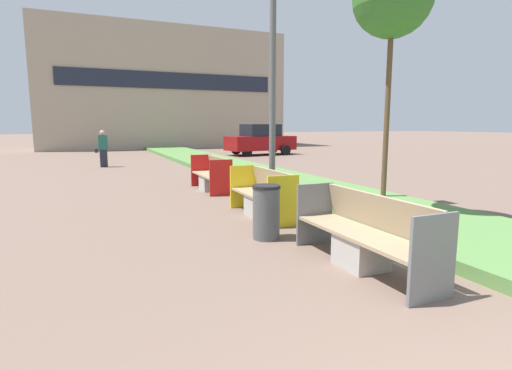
{
  "coord_description": "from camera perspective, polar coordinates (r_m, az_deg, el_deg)",
  "views": [
    {
      "loc": [
        -2.31,
        -0.42,
        1.83
      ],
      "look_at": [
        0.9,
        7.04,
        0.6
      ],
      "focal_mm": 28.0,
      "sensor_mm": 36.0,
      "label": 1
    }
  ],
  "objects": [
    {
      "name": "parked_car_distant",
      "position": [
        24.5,
        0.65,
        6.46
      ],
      "size": [
        4.41,
        2.34,
        1.86
      ],
      "rotation": [
        0.0,
        0.0,
        0.14
      ],
      "color": "maroon",
      "rests_on": "ground"
    },
    {
      "name": "building_backdrop",
      "position": [
        34.64,
        -13.09,
        13.01
      ],
      "size": [
        18.8,
        6.84,
        9.24
      ],
      "color": "tan",
      "rests_on": "ground"
    },
    {
      "name": "bench_grey_frame",
      "position": [
        5.37,
        15.19,
        -7.4
      ],
      "size": [
        0.65,
        2.32,
        0.94
      ],
      "color": "#ADA8A0",
      "rests_on": "ground"
    },
    {
      "name": "planter_grass_strip",
      "position": [
        13.7,
        0.61,
        1.31
      ],
      "size": [
        2.8,
        120.0,
        0.18
      ],
      "color": "#568442",
      "rests_on": "ground"
    },
    {
      "name": "pedestrian_walking",
      "position": [
        18.6,
        -21.03,
        4.87
      ],
      "size": [
        0.53,
        0.24,
        1.59
      ],
      "color": "#232633",
      "rests_on": "ground"
    },
    {
      "name": "litter_bin",
      "position": [
        6.43,
        1.48,
        -3.87
      ],
      "size": [
        0.45,
        0.45,
        0.88
      ],
      "color": "#4C4F51",
      "rests_on": "ground"
    },
    {
      "name": "bench_yellow_frame",
      "position": [
        8.03,
        0.97,
        -1.91
      ],
      "size": [
        0.65,
        1.97,
        0.94
      ],
      "color": "#ADA8A0",
      "rests_on": "ground"
    },
    {
      "name": "bench_red_frame",
      "position": [
        11.26,
        -6.36,
        1.08
      ],
      "size": [
        0.65,
        1.95,
        0.94
      ],
      "color": "#ADA8A0",
      "rests_on": "ground"
    }
  ]
}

